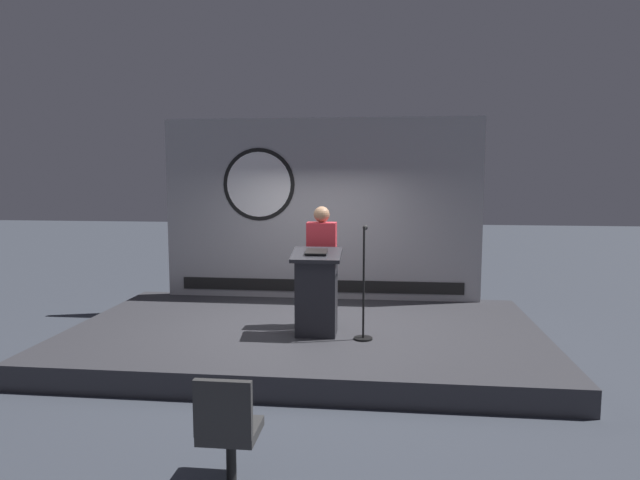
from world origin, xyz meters
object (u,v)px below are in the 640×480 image
(speaker_person, at_px, (322,265))
(microphone_stand, at_px, (364,299))
(podium, at_px, (317,293))
(audience_chair_left, at_px, (228,425))

(speaker_person, height_order, microphone_stand, speaker_person)
(podium, xyz_separation_m, speaker_person, (0.01, 0.48, 0.29))
(podium, xyz_separation_m, audience_chair_left, (-0.30, -3.19, -0.36))
(speaker_person, xyz_separation_m, microphone_stand, (0.60, -0.57, -0.34))
(podium, distance_m, speaker_person, 0.56)
(podium, bearing_deg, speaker_person, 88.31)
(podium, xyz_separation_m, microphone_stand, (0.62, -0.09, -0.04))
(microphone_stand, bearing_deg, audience_chair_left, -106.52)
(podium, distance_m, audience_chair_left, 3.22)
(podium, relative_size, audience_chair_left, 1.28)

